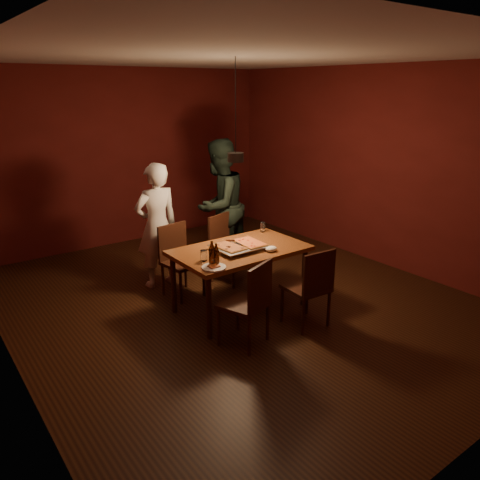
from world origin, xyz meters
TOP-DOWN VIEW (x-y plane):
  - room_shell at (0.00, 0.00)m, footprint 6.00×6.00m
  - dining_table at (-0.08, -0.20)m, footprint 1.50×0.90m
  - chair_far_left at (-0.45, 0.60)m, footprint 0.48×0.48m
  - chair_far_right at (0.28, 0.63)m, footprint 0.53×0.53m
  - chair_near_left at (-0.49, -0.92)m, footprint 0.54×0.54m
  - chair_near_right at (0.26, -1.01)m, footprint 0.45×0.45m
  - pizza_tray at (-0.12, -0.22)m, footprint 0.56×0.46m
  - pizza_meat at (-0.25, -0.21)m, footprint 0.26×0.38m
  - pizza_cheese at (0.03, -0.23)m, footprint 0.26×0.40m
  - spatula at (-0.11, -0.20)m, footprint 0.15×0.26m
  - beer_bottle_a at (-0.63, -0.45)m, footprint 0.07×0.07m
  - beer_bottle_b at (-0.59, -0.47)m, footprint 0.06×0.06m
  - water_glass_left at (-0.63, -0.29)m, footprint 0.07×0.07m
  - water_glass_right at (0.52, 0.14)m, footprint 0.06×0.06m
  - plate_slice at (-0.66, -0.53)m, footprint 0.25×0.25m
  - napkin at (0.14, -0.48)m, footprint 0.14×0.11m
  - diner_white at (-0.51, 1.01)m, footprint 0.59×0.39m
  - diner_dark at (0.47, 1.03)m, footprint 1.10×1.00m
  - pendant_lamp at (0.00, 0.00)m, footprint 0.18×0.18m

SIDE VIEW (x-z plane):
  - chair_far_left at x=-0.45m, z-range 0.29..0.78m
  - chair_far_right at x=0.28m, z-range 0.29..0.78m
  - chair_near_left at x=-0.49m, z-range 0.29..0.78m
  - chair_near_right at x=0.26m, z-range 0.29..0.78m
  - dining_table at x=-0.08m, z-range 0.30..1.05m
  - plate_slice at x=-0.66m, z-range 0.75..0.77m
  - pizza_tray at x=-0.12m, z-range 0.75..0.80m
  - napkin at x=0.14m, z-range 0.75..0.81m
  - water_glass_left at x=-0.63m, z-range 0.75..0.87m
  - pizza_meat at x=-0.25m, z-range 0.80..0.82m
  - pizza_cheese at x=0.03m, z-range 0.80..0.82m
  - diner_white at x=-0.51m, z-range 0.00..1.62m
  - spatula at x=-0.11m, z-range 0.79..0.83m
  - water_glass_right at x=0.52m, z-range 0.75..0.88m
  - beer_bottle_b at x=-0.59m, z-range 0.75..0.98m
  - beer_bottle_a at x=-0.63m, z-range 0.75..1.01m
  - diner_dark at x=0.47m, z-range 0.00..1.84m
  - room_shell at x=0.00m, z-range -1.60..4.40m
  - pendant_lamp at x=0.00m, z-range 1.21..2.31m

